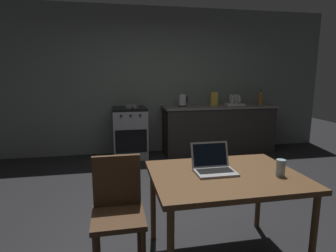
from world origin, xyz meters
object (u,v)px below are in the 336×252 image
bottle (261,98)px  cereal_box (214,99)px  laptop (214,166)px  drinking_glass (281,168)px  stove_oven (130,133)px  electric_kettle (183,101)px  dish_rack (235,103)px  chair (118,205)px  frying_pan (132,106)px  dining_table (225,182)px

bottle → cereal_box: (-0.93, 0.07, -0.01)m
laptop → drinking_glass: (0.47, -0.19, 0.02)m
stove_oven → cereal_box: (1.61, 0.02, 0.58)m
stove_oven → cereal_box: cereal_box is taller
electric_kettle → dish_rack: 1.04m
stove_oven → dish_rack: 2.08m
chair → cereal_box: cereal_box is taller
cereal_box → electric_kettle: bearing=-178.2°
bottle → stove_oven: bearing=178.9°
stove_oven → laptop: (0.48, -2.99, 0.33)m
dish_rack → electric_kettle: bearing=-180.0°
electric_kettle → dish_rack: size_ratio=0.66×
bottle → cereal_box: bearing=175.7°
stove_oven → dish_rack: (2.02, 0.00, 0.51)m
stove_oven → frying_pan: frying_pan is taller
stove_oven → frying_pan: bearing=-32.8°
stove_oven → dining_table: stove_oven is taller
dining_table → chair: bearing=174.2°
drinking_glass → laptop: bearing=157.9°
laptop → drinking_glass: bearing=-20.4°
laptop → frying_pan: (-0.44, 2.97, 0.16)m
electric_kettle → drinking_glass: (-0.02, -3.19, -0.22)m
drinking_glass → dish_rack: (1.06, 3.19, 0.16)m
stove_oven → drinking_glass: bearing=-73.3°
frying_pan → cereal_box: (1.57, 0.05, 0.10)m
stove_oven → bottle: bearing=-1.1°
laptop → electric_kettle: bearing=82.2°
bottle → dining_table: bearing=-123.3°
laptop → dish_rack: size_ratio=0.94×
stove_oven → frying_pan: size_ratio=2.18×
frying_pan → drinking_glass: size_ratio=3.23×
chair → laptop: (0.77, -0.02, 0.28)m
bottle → cereal_box: bottle is taller
electric_kettle → frying_pan: bearing=-178.2°
dining_table → dish_rack: (1.46, 3.06, 0.30)m
electric_kettle → frying_pan: size_ratio=0.54×
chair → cereal_box: bearing=76.4°
drinking_glass → cereal_box: cereal_box is taller
dish_rack → chair: bearing=-127.8°
laptop → cereal_box: (1.12, 3.01, 0.26)m
dining_table → bottle: size_ratio=4.11×
electric_kettle → dining_table: bearing=-97.8°
bottle → dish_rack: bearing=174.5°
stove_oven → frying_pan: (0.04, -0.03, 0.48)m
cereal_box → dish_rack: bearing=-2.8°
stove_oven → laptop: bearing=-80.8°
electric_kettle → bottle: (1.55, -0.05, 0.03)m
cereal_box → dish_rack: cereal_box is taller
cereal_box → dish_rack: size_ratio=0.74×
frying_pan → chair: bearing=-96.4°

